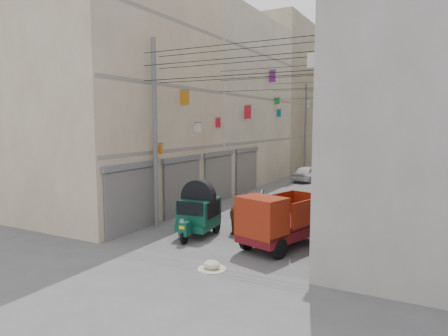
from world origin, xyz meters
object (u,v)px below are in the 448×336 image
Objects in this scene: second_cart at (277,203)px; feed_sack at (212,265)px; distant_car_grey at (385,162)px; auto_rickshaw at (198,211)px; horse at (241,214)px; mini_truck at (276,223)px; distant_car_green at (348,158)px; tonga_cart at (270,210)px; distant_car_white at (310,173)px.

feed_sack is at bearing -100.54° from second_cart.
auto_rickshaw is at bearing -105.68° from distant_car_grey.
horse is at bearing -114.02° from second_cart.
mini_truck is at bearing 125.38° from horse.
auto_rickshaw reaches higher than distant_car_green.
distant_car_grey reaches higher than feed_sack.
feed_sack is 0.13× the size of distant_car_green.
auto_rickshaw is 1.83m from horse.
mini_truck is at bearing -99.06° from distant_car_grey.
auto_rickshaw is 1.38× the size of second_cart.
mini_truck is at bearing -67.76° from tonga_cart.
distant_car_green reaches higher than feed_sack.
auto_rickshaw is 4.65m from second_cart.
distant_car_grey is 5.04m from distant_car_green.
second_cart is at bearing -103.02° from distant_car_grey.
tonga_cart is 1.63m from horse.
auto_rickshaw reaches higher than feed_sack.
second_cart reaches higher than distant_car_white.
auto_rickshaw is 31.83m from distant_car_green.
auto_rickshaw is 3.88m from feed_sack.
feed_sack is at bearing -94.85° from mini_truck.
auto_rickshaw reaches higher than distant_car_grey.
distant_car_grey is (2.58, 27.65, -0.11)m from horse.
horse is (-2.11, 1.52, -0.20)m from mini_truck.
distant_car_grey is (4.12, 12.10, 0.04)m from distant_car_white.
mini_truck is at bearing -85.23° from second_cart.
horse reaches higher than distant_car_white.
distant_car_white is (-2.60, 19.84, 0.47)m from feed_sack.
distant_car_grey is (2.11, 24.65, -0.06)m from second_cart.
horse is at bearing 39.52° from auto_rickshaw.
auto_rickshaw is at bearing -167.73° from mini_truck.
distant_car_white is (-2.01, 12.55, -0.10)m from second_cart.
feed_sack is (-1.05, -2.77, -0.82)m from mini_truck.
distant_car_grey is at bearing 158.64° from distant_car_green.
distant_car_white is (-3.65, 17.07, -0.35)m from mini_truck.
distant_car_grey is at bearing -114.17° from horse.
distant_car_grey is at bearing 70.00° from second_cart.
mini_truck is at bearing 116.60° from distant_car_white.
second_cart is at bearing 61.68° from auto_rickshaw.
auto_rickshaw is 0.84× the size of tonga_cart.
distant_car_green is (-1.57, 30.52, -0.13)m from horse.
distant_car_white is (-2.24, 14.08, -0.08)m from tonga_cart.
horse is (-0.47, -3.00, 0.04)m from second_cart.
distant_car_white is at bearing 118.03° from mini_truck.
mini_truck is 0.88× the size of distant_car_green.
horse is at bearing -103.46° from distant_car_grey.
horse is 27.77m from distant_car_grey.
tonga_cart is 5.40× the size of feed_sack.
mini_truck is 3.07m from feed_sack.
auto_rickshaw is 1.39× the size of horse.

